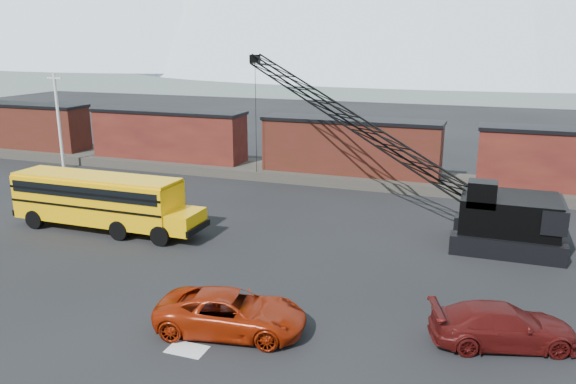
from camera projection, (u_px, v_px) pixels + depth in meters
name	position (u px, v px, depth m)	size (l,w,h in m)	color
ground	(224.00, 300.00, 23.57)	(160.00, 160.00, 0.00)	black
gravel_berm	(350.00, 177.00, 43.46)	(120.00, 5.00, 0.70)	#454039
boxcar_west_far	(22.00, 125.00, 53.33)	(13.70, 3.10, 4.17)	#4E1A16
boxcar_west_near	(169.00, 135.00, 48.08)	(13.70, 3.10, 4.17)	#411312
boxcar_mid	(351.00, 146.00, 42.83)	(13.70, 3.10, 4.17)	#4E1A16
utility_pole	(59.00, 120.00, 46.71)	(1.40, 0.24, 8.00)	silver
snow_patch	(187.00, 349.00, 19.77)	(1.40, 0.90, 0.02)	silver
school_bus	(102.00, 200.00, 31.88)	(11.65, 2.65, 3.19)	#FDB405
red_pickup	(231.00, 312.00, 20.82)	(2.57, 5.58, 1.55)	#951F07
maroon_suv	(503.00, 325.00, 19.93)	(2.09, 5.13, 1.49)	#4C0F0D
crawler_crane	(349.00, 119.00, 35.32)	(21.29, 11.58, 9.76)	black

